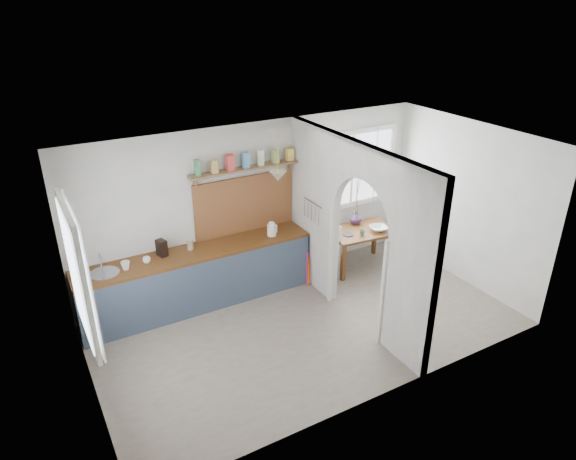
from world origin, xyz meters
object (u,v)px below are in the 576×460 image
chair_left (322,252)px  chair_right (402,235)px  kettle (272,229)px  vase (356,218)px  dining_table (360,248)px

chair_left → chair_right: 1.65m
chair_right → kettle: size_ratio=3.79×
chair_right → vase: bearing=71.4°
dining_table → kettle: size_ratio=5.06×
chair_left → vase: (0.84, 0.25, 0.32)m
dining_table → kettle: bearing=179.7°
chair_right → kettle: 2.57m
dining_table → chair_left: 0.78m
chair_left → vase: bearing=101.0°
dining_table → vase: bearing=79.9°
dining_table → chair_left: bearing=-174.8°
chair_left → chair_right: (1.65, -0.05, -0.06)m
chair_left → vase: size_ratio=4.45×
chair_right → vase: vase is taller
chair_left → kettle: bearing=-106.5°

